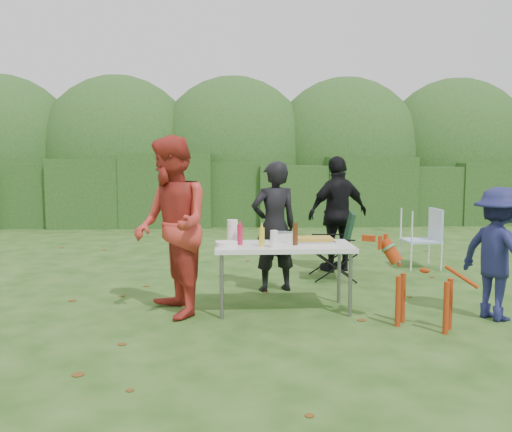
{
  "coord_description": "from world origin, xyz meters",
  "views": [
    {
      "loc": [
        -0.29,
        -5.78,
        1.67
      ],
      "look_at": [
        0.09,
        0.57,
        1.0
      ],
      "focal_mm": 38.0,
      "sensor_mm": 36.0,
      "label": 1
    }
  ],
  "objects": [
    {
      "name": "ketchup_bottle",
      "position": [
        -0.11,
        0.05,
        0.85
      ],
      "size": [
        0.06,
        0.06,
        0.22
      ],
      "primitive_type": "cylinder",
      "color": "#B51938",
      "rests_on": "folding_table"
    },
    {
      "name": "pasta_bowl",
      "position": [
        0.38,
        0.29,
        0.79
      ],
      "size": [
        0.26,
        0.26,
        0.1
      ],
      "primitive_type": "cylinder",
      "color": "silver",
      "rests_on": "folding_table"
    },
    {
      "name": "paper_towel_roll",
      "position": [
        -0.19,
        0.18,
        0.87
      ],
      "size": [
        0.12,
        0.12,
        0.26
      ],
      "primitive_type": "cylinder",
      "color": "white",
      "rests_on": "folding_table"
    },
    {
      "name": "beer_bottle",
      "position": [
        0.49,
        0.0,
        0.86
      ],
      "size": [
        0.06,
        0.06,
        0.24
      ],
      "primitive_type": "cylinder",
      "color": "#47230F",
      "rests_on": "folding_table"
    },
    {
      "name": "child",
      "position": [
        2.56,
        -0.39,
        0.69
      ],
      "size": [
        0.84,
        1.03,
        1.38
      ],
      "primitive_type": "imported",
      "rotation": [
        0.0,
        0.0,
        2.0
      ],
      "color": "#191D4D",
      "rests_on": "ground"
    },
    {
      "name": "dog",
      "position": [
        1.68,
        -0.65,
        0.44
      ],
      "size": [
        0.97,
        0.83,
        0.88
      ],
      "primitive_type": null,
      "rotation": [
        0.0,
        0.0,
        2.54
      ],
      "color": "#97300E",
      "rests_on": "ground"
    },
    {
      "name": "hedge_row",
      "position": [
        0.0,
        8.0,
        0.85
      ],
      "size": [
        22.0,
        1.4,
        1.7
      ],
      "primitive_type": "cube",
      "color": "#23471C",
      "rests_on": "ground"
    },
    {
      "name": "shrub_backdrop",
      "position": [
        0.0,
        9.6,
        1.6
      ],
      "size": [
        20.0,
        2.6,
        3.2
      ],
      "primitive_type": "ellipsoid",
      "color": "#3D6628",
      "rests_on": "ground"
    },
    {
      "name": "folding_table",
      "position": [
        0.37,
        0.05,
        0.69
      ],
      "size": [
        1.5,
        0.7,
        0.74
      ],
      "color": "silver",
      "rests_on": "ground"
    },
    {
      "name": "person_cook",
      "position": [
        0.35,
        0.97,
        0.82
      ],
      "size": [
        0.68,
        0.54,
        1.64
      ],
      "primitive_type": "imported",
      "rotation": [
        0.0,
        0.0,
        3.41
      ],
      "color": "black",
      "rests_on": "ground"
    },
    {
      "name": "cup_stack",
      "position": [
        0.24,
        -0.14,
        0.83
      ],
      "size": [
        0.08,
        0.08,
        0.18
      ],
      "primitive_type": "cylinder",
      "color": "white",
      "rests_on": "folding_table"
    },
    {
      "name": "focaccia_bread",
      "position": [
        0.72,
        0.2,
        0.78
      ],
      "size": [
        0.4,
        0.26,
        0.04
      ],
      "primitive_type": "cube",
      "color": "gold",
      "rests_on": "food_tray"
    },
    {
      "name": "mustard_bottle",
      "position": [
        0.12,
        -0.06,
        0.84
      ],
      "size": [
        0.06,
        0.06,
        0.2
      ],
      "primitive_type": "cylinder",
      "color": "gold",
      "rests_on": "folding_table"
    },
    {
      "name": "person_black_puffy",
      "position": [
        1.41,
        2.14,
        0.86
      ],
      "size": [
        1.09,
        0.78,
        1.72
      ],
      "primitive_type": "imported",
      "rotation": [
        0.0,
        0.0,
        3.54
      ],
      "color": "black",
      "rests_on": "ground"
    },
    {
      "name": "camping_chair",
      "position": [
        1.22,
        1.58,
        0.47
      ],
      "size": [
        0.67,
        0.67,
        0.94
      ],
      "primitive_type": null,
      "rotation": [
        0.0,
        0.0,
        3.0
      ],
      "color": "#163520",
      "rests_on": "ground"
    },
    {
      "name": "ground",
      "position": [
        0.0,
        0.0,
        0.0
      ],
      "size": [
        80.0,
        80.0,
        0.0
      ],
      "primitive_type": "plane",
      "color": "#1E4211"
    },
    {
      "name": "plate_stack",
      "position": [
        -0.26,
        -0.04,
        0.77
      ],
      "size": [
        0.24,
        0.24,
        0.05
      ],
      "primitive_type": "cylinder",
      "color": "white",
      "rests_on": "folding_table"
    },
    {
      "name": "person_red_jacket",
      "position": [
        -0.84,
        -0.06,
        0.96
      ],
      "size": [
        1.02,
        1.13,
        1.92
      ],
      "primitive_type": "imported",
      "rotation": [
        0.0,
        0.0,
        -1.2
      ],
      "color": "#B63127",
      "rests_on": "ground"
    },
    {
      "name": "lawn_chair",
      "position": [
        2.74,
        2.3,
        0.46
      ],
      "size": [
        0.56,
        0.56,
        0.92
      ],
      "primitive_type": null,
      "rotation": [
        0.0,
        0.0,
        3.17
      ],
      "color": "#4872B9",
      "rests_on": "ground"
    },
    {
      "name": "food_tray",
      "position": [
        0.72,
        0.2,
        0.75
      ],
      "size": [
        0.45,
        0.3,
        0.02
      ],
      "primitive_type": "cube",
      "color": "#B7B7BA",
      "rests_on": "folding_table"
    }
  ]
}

